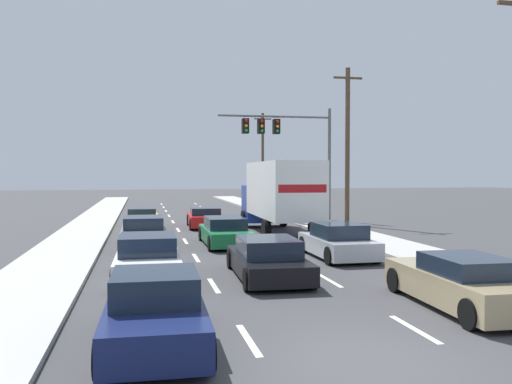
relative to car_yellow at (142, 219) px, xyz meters
name	(u,v)px	position (x,y,z in m)	size (l,w,h in m)	color
ground_plane	(202,223)	(3.62, 2.42, -0.54)	(140.00, 140.00, 0.00)	#3D3D3F
sidewalk_right	(330,228)	(10.21, -2.58, -0.47)	(2.68, 80.00, 0.14)	#B2AFA8
sidewalk_left	(82,234)	(-2.98, -2.58, -0.47)	(2.68, 80.00, 0.14)	#B2AFA8
lane_markings	(209,229)	(3.62, -1.09, -0.54)	(3.54, 52.00, 0.01)	silver
car_yellow	(142,219)	(0.00, 0.00, 0.00)	(1.90, 4.57, 1.18)	yellow
car_gray	(143,233)	(0.03, -7.69, 0.06)	(1.93, 4.45, 1.30)	slate
car_white	(148,260)	(0.13, -14.99, 0.06)	(1.96, 4.34, 1.34)	white
car_navy	(155,313)	(0.19, -21.03, 0.05)	(1.93, 4.15, 1.34)	#141E4C
car_red	(205,218)	(3.53, 0.00, 0.00)	(2.07, 4.10, 1.15)	red
car_green	(225,232)	(3.50, -7.79, 0.02)	(1.90, 4.62, 1.21)	#196B38
car_black	(268,259)	(3.64, -15.33, 0.01)	(2.12, 4.72, 1.21)	black
box_truck	(279,193)	(6.87, -4.13, 1.58)	(2.73, 9.18, 3.69)	white
car_silver	(338,242)	(7.06, -12.13, 0.04)	(1.93, 4.12, 1.28)	#B7BABF
car_tan	(461,283)	(7.23, -19.73, 0.03)	(1.96, 4.64, 1.24)	tan
traffic_signal_mast	(281,135)	(8.80, 2.99, 5.04)	(7.52, 0.69, 7.37)	#595B56
utility_pole_mid	(347,144)	(12.12, -0.22, 4.31)	(1.80, 0.28, 9.43)	brown
utility_pole_far	(263,157)	(12.37, 24.11, 4.27)	(1.80, 0.28, 9.35)	brown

